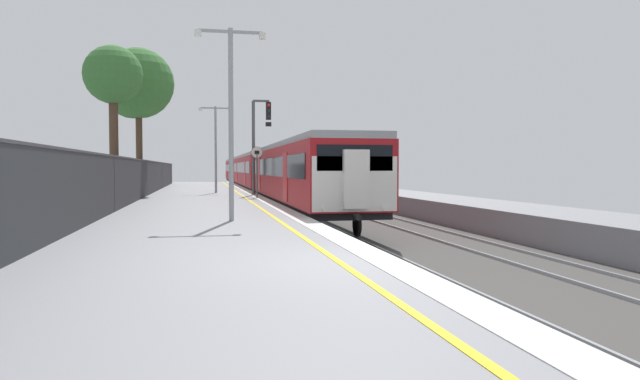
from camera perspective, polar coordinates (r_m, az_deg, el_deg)
The scene contains 8 objects.
ground at distance 10.39m, azimuth 18.39°, elevation -9.64°, with size 17.40×110.00×1.21m.
commuter_train_at_platform at distance 48.86m, azimuth -6.32°, elevation 1.90°, with size 2.83×64.21×3.81m.
signal_gantry at distance 32.35m, azimuth -6.22°, elevation 5.41°, with size 1.10×0.24×5.35m.
speed_limit_sign at distance 29.20m, azimuth -6.34°, elevation 2.50°, with size 0.59×0.08×2.61m.
platform_lamp_mid at distance 16.50m, azimuth -8.92°, elevation 8.19°, with size 2.00×0.20×5.46m.
platform_lamp_far at distance 35.43m, azimuth -10.41°, elevation 4.80°, with size 2.00×0.20×5.27m.
background_tree_left at distance 34.35m, azimuth -17.89°, elevation 9.85°, with size 3.96×3.96×8.30m.
background_tree_centre at distance 30.05m, azimuth -19.99°, elevation 10.42°, with size 2.83×2.91×7.47m.
Camera 1 is at (-2.48, -8.79, 1.50)m, focal length 31.95 mm.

